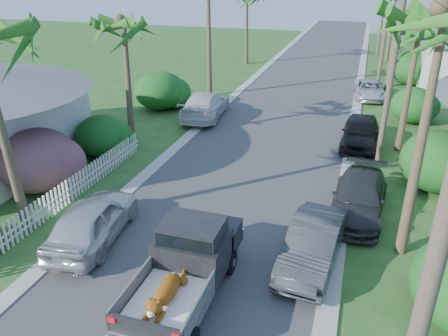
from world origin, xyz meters
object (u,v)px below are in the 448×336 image
(utility_pole_c, at_px, (386,26))
(palm_r_b, at_px, (420,29))
(palm_r_a, at_px, (448,11))
(parked_car_rd, at_px, (369,90))
(parked_car_rn, at_px, (313,245))
(parked_car_rm, at_px, (359,198))
(parked_car_rf, at_px, (360,133))
(utility_pole_b, at_px, (393,66))
(utility_pole_d, at_px, (383,9))
(parked_car_lf, at_px, (205,105))
(parked_car_ln, at_px, (92,221))
(utility_pole_a, at_px, (429,286))
(pickup_truck, at_px, (189,259))
(palm_l_b, at_px, (122,21))

(utility_pole_c, bearing_deg, palm_r_b, -85.60)
(palm_r_a, bearing_deg, parked_car_rd, 93.95)
(parked_car_rn, xyz_separation_m, parked_car_rm, (1.24, 3.58, -0.02))
(parked_car_rn, distance_m, parked_car_rf, 10.76)
(utility_pole_b, bearing_deg, utility_pole_c, 90.00)
(palm_r_b, bearing_deg, parked_car_rd, 99.24)
(parked_car_rn, distance_m, utility_pole_c, 24.11)
(parked_car_rf, bearing_deg, utility_pole_d, 89.83)
(parked_car_rf, xyz_separation_m, parked_car_lf, (-9.25, 2.12, 0.03))
(parked_car_ln, height_order, parked_car_lf, parked_car_lf)
(parked_car_rn, relative_size, utility_pole_a, 0.47)
(parked_car_lf, xyz_separation_m, utility_pole_b, (10.19, -4.12, 3.81))
(utility_pole_c, height_order, utility_pole_d, same)
(utility_pole_c, bearing_deg, parked_car_ln, -110.47)
(pickup_truck, xyz_separation_m, parked_car_rf, (4.25, 12.96, -0.25))
(parked_car_rf, xyz_separation_m, palm_l_b, (-11.47, -3.00, 5.39))
(parked_car_rf, bearing_deg, parked_car_rm, -86.82)
(parked_car_rm, xyz_separation_m, utility_pole_b, (0.76, 5.12, 3.93))
(palm_r_a, bearing_deg, parked_car_rf, 100.30)
(parked_car_rf, relative_size, palm_l_b, 0.60)
(pickup_truck, bearing_deg, parked_car_lf, 108.37)
(palm_r_a, bearing_deg, parked_car_lf, 134.41)
(parked_car_rm, distance_m, parked_car_ln, 9.58)
(utility_pole_b, bearing_deg, utility_pole_d, 90.00)
(parked_car_ln, xyz_separation_m, palm_r_a, (9.90, 2.65, 6.66))
(palm_l_b, xyz_separation_m, palm_r_b, (13.40, 3.00, -0.20))
(palm_l_b, height_order, utility_pole_b, utility_pole_b)
(utility_pole_c, bearing_deg, utility_pole_b, -90.00)
(parked_car_lf, bearing_deg, utility_pole_c, -138.73)
(pickup_truck, relative_size, parked_car_rd, 1.18)
(parked_car_rn, xyz_separation_m, palm_l_b, (-10.40, 7.71, 5.45))
(parked_car_rd, distance_m, utility_pole_d, 18.61)
(parked_car_rf, bearing_deg, pickup_truck, -106.40)
(pickup_truck, xyz_separation_m, palm_l_b, (-7.22, 9.96, 5.14))
(parked_car_rn, distance_m, parked_car_ln, 7.26)
(palm_r_b, distance_m, utility_pole_c, 13.11)
(pickup_truck, height_order, utility_pole_b, utility_pole_b)
(parked_car_rn, xyz_separation_m, parked_car_rf, (1.07, 10.71, 0.06))
(parked_car_rm, bearing_deg, parked_car_rd, 93.80)
(palm_r_a, relative_size, utility_pole_d, 0.97)
(parked_car_rm, bearing_deg, pickup_truck, -122.84)
(parked_car_rm, xyz_separation_m, parked_car_ln, (-8.44, -4.52, 0.09))
(utility_pole_a, height_order, utility_pole_b, same)
(parked_car_lf, height_order, utility_pole_d, utility_pole_d)
(palm_r_a, bearing_deg, utility_pole_d, 91.08)
(parked_car_rm, height_order, palm_r_a, palm_r_a)
(parked_car_lf, distance_m, palm_l_b, 7.73)
(parked_car_rf, height_order, parked_car_lf, parked_car_lf)
(parked_car_rm, relative_size, utility_pole_a, 0.52)
(pickup_truck, bearing_deg, utility_pole_c, 78.71)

